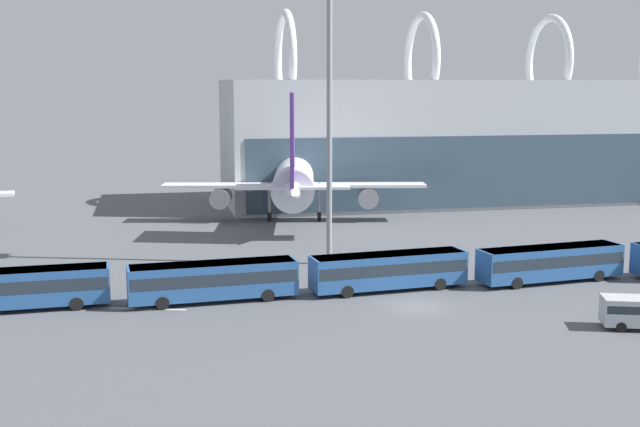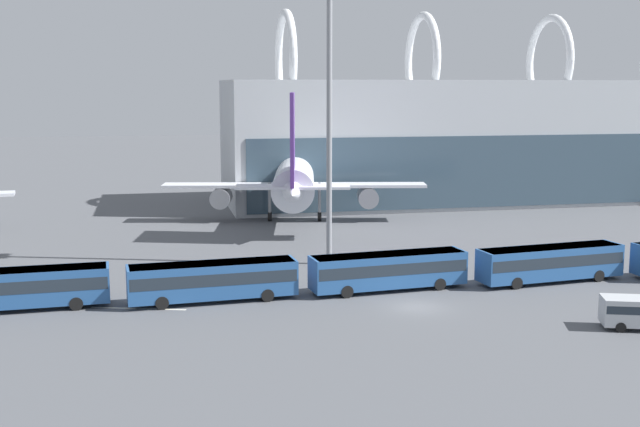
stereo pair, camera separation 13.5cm
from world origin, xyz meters
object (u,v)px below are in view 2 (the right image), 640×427
at_px(shuttle_bus_1, 19,286).
at_px(shuttle_bus_2, 213,279).
at_px(airliner_at_gate_far, 295,178).
at_px(shuttle_bus_4, 550,261).
at_px(floodlight_mast, 329,54).
at_px(airliner_parked_remote, 617,157).
at_px(shuttle_bus_3, 389,269).
at_px(service_van_foreground, 640,311).

bearing_deg(shuttle_bus_1, shuttle_bus_2, -5.59).
bearing_deg(airliner_at_gate_far, shuttle_bus_2, 171.43).
bearing_deg(shuttle_bus_4, floodlight_mast, 140.86).
distance_m(airliner_at_gate_far, shuttle_bus_2, 38.46).
distance_m(airliner_parked_remote, shuttle_bus_2, 82.45).
xyz_separation_m(shuttle_bus_3, shuttle_bus_4, (14.20, -0.12, 0.00)).
height_order(airliner_parked_remote, shuttle_bus_4, airliner_parked_remote).
relative_size(shuttle_bus_4, floodlight_mast, 0.43).
bearing_deg(airliner_at_gate_far, service_van_foreground, -151.88).
bearing_deg(shuttle_bus_4, shuttle_bus_2, 173.95).
distance_m(shuttle_bus_4, floodlight_mast, 26.48).
height_order(shuttle_bus_3, shuttle_bus_4, same).
relative_size(shuttle_bus_2, floodlight_mast, 0.43).
distance_m(airliner_parked_remote, floodlight_mast, 67.88).
bearing_deg(shuttle_bus_4, airliner_parked_remote, 46.43).
distance_m(shuttle_bus_4, service_van_foreground, 13.50).
bearing_deg(shuttle_bus_1, shuttle_bus_4, -3.48).
bearing_deg(airliner_at_gate_far, shuttle_bus_3, -166.80).
height_order(shuttle_bus_1, service_van_foreground, shuttle_bus_1).
bearing_deg(shuttle_bus_3, airliner_parked_remote, 38.37).
relative_size(service_van_foreground, floodlight_mast, 0.18).
distance_m(shuttle_bus_2, shuttle_bus_4, 28.39).
height_order(shuttle_bus_2, service_van_foreground, shuttle_bus_2).
relative_size(airliner_parked_remote, shuttle_bus_3, 3.14).
bearing_deg(airliner_parked_remote, airliner_at_gate_far, 4.25).
distance_m(shuttle_bus_1, floodlight_mast, 32.85).
xyz_separation_m(shuttle_bus_1, service_van_foreground, (42.20, -13.71, -0.51)).
relative_size(airliner_parked_remote, shuttle_bus_1, 3.16).
relative_size(shuttle_bus_3, shuttle_bus_4, 1.00).
height_order(airliner_parked_remote, shuttle_bus_1, airliner_parked_remote).
bearing_deg(airliner_parked_remote, service_van_foreground, 48.79).
bearing_deg(shuttle_bus_3, service_van_foreground, -50.19).
xyz_separation_m(airliner_parked_remote, shuttle_bus_1, (-79.66, -49.38, -3.82)).
distance_m(shuttle_bus_1, shuttle_bus_4, 42.59).
bearing_deg(floodlight_mast, shuttle_bus_2, -136.45).
distance_m(airliner_at_gate_far, floodlight_mast, 28.76).
height_order(shuttle_bus_3, service_van_foreground, shuttle_bus_3).
distance_m(airliner_at_gate_far, shuttle_bus_1, 44.73).
bearing_deg(shuttle_bus_2, shuttle_bus_4, -3.25).
relative_size(shuttle_bus_1, shuttle_bus_3, 0.99).
xyz_separation_m(shuttle_bus_1, shuttle_bus_2, (14.20, -0.60, 0.00)).
bearing_deg(shuttle_bus_1, service_van_foreground, -21.17).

